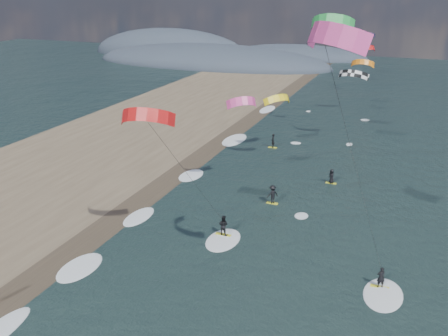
% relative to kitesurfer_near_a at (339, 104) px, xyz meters
% --- Properties ---
extents(wet_sand_strip, '(3.00, 240.00, 0.00)m').
position_rel_kitesurfer_near_a_xyz_m(wet_sand_strip, '(-19.66, 3.32, -13.64)').
color(wet_sand_strip, '#382D23').
rests_on(wet_sand_strip, ground).
extents(coastal_hills, '(80.00, 41.00, 15.00)m').
position_rel_kitesurfer_near_a_xyz_m(coastal_hills, '(-52.50, 101.19, -13.65)').
color(coastal_hills, '#3D4756').
rests_on(coastal_hills, ground).
extents(kitesurfer_near_a, '(7.62, 9.13, 18.26)m').
position_rel_kitesurfer_near_a_xyz_m(kitesurfer_near_a, '(0.00, 0.00, 0.00)').
color(kitesurfer_near_a, yellow).
rests_on(kitesurfer_near_a, ground).
extents(kitesurfer_near_b, '(7.12, 8.52, 12.54)m').
position_rel_kitesurfer_near_a_xyz_m(kitesurfer_near_b, '(-12.12, 3.62, -5.63)').
color(kitesurfer_near_b, yellow).
rests_on(kitesurfer_near_b, ground).
extents(far_kitesurfers, '(10.19, 17.53, 1.86)m').
position_rel_kitesurfer_near_a_xyz_m(far_kitesurfers, '(-7.82, 20.45, -12.75)').
color(far_kitesurfers, yellow).
rests_on(far_kitesurfers, ground).
extents(bg_kite_field, '(10.51, 70.26, 11.06)m').
position_rel_kitesurfer_near_a_xyz_m(bg_kite_field, '(-6.95, 43.83, -3.01)').
color(bg_kite_field, '#D83F8C').
rests_on(bg_kite_field, ground).
extents(shoreline_surf, '(2.40, 79.40, 0.11)m').
position_rel_kitesurfer_near_a_xyz_m(shoreline_surf, '(-18.46, 8.07, -13.65)').
color(shoreline_surf, white).
rests_on(shoreline_surf, ground).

